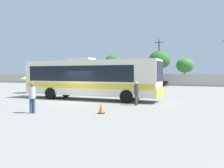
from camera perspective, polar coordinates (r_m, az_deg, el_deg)
ground_plane at (r=28.94m, az=1.77°, el=-2.04°), size 300.00×300.00×0.00m
perimeter_wall at (r=46.95m, az=10.00°, el=1.02°), size 80.00×0.30×2.17m
coach_bus_cream_yellow at (r=21.34m, az=-5.44°, el=1.59°), size 12.26×2.77×3.68m
attendant_by_bus_door at (r=17.51m, az=5.80°, el=-1.86°), size 0.41×0.41×1.73m
passenger_waiting_on_apron at (r=14.71m, az=-18.37°, el=-2.69°), size 0.50×0.50×1.79m
vendor_umbrella_near_gate_yellow at (r=29.66m, az=-18.85°, el=1.61°), size 2.11×2.11×2.24m
parked_car_leftmost_maroon at (r=47.56m, az=-3.16°, el=0.68°), size 4.11×2.16×1.40m
parked_car_second_red at (r=44.96m, az=2.74°, el=0.58°), size 4.65×2.29×1.43m
parked_car_third_black at (r=43.44m, az=10.32°, el=0.53°), size 4.43×2.16×1.53m
utility_pole_near at (r=48.68m, az=11.05°, el=5.31°), size 1.80×0.24×9.00m
roadside_tree_left at (r=54.57m, az=0.27°, el=5.31°), size 3.74×3.74×6.54m
roadside_tree_midleft at (r=49.31m, az=11.18°, el=5.59°), size 4.24×4.24×6.78m
roadside_tree_midright at (r=50.23m, az=16.87°, el=4.22°), size 3.41×3.41×5.33m
traffic_cone_on_apron at (r=13.96m, az=-2.59°, el=-5.75°), size 0.36×0.36×0.64m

